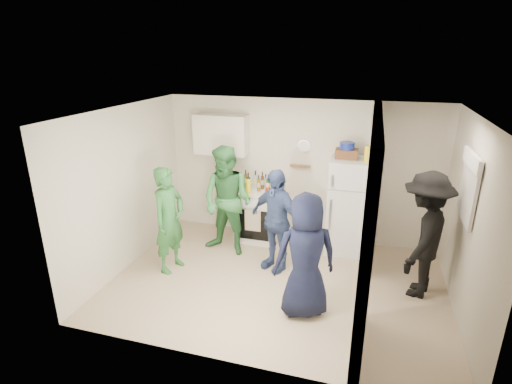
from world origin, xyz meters
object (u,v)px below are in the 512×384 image
at_px(fridge, 348,206).
at_px(person_green_left, 169,220).
at_px(blue_bowl, 347,146).
at_px(stove, 258,215).
at_px(yellow_cup_stack_top, 367,154).
at_px(person_nook, 424,235).
at_px(person_navy, 305,256).
at_px(person_denim, 276,220).
at_px(person_green_center, 227,201).
at_px(wicker_basket, 347,154).

xyz_separation_m(fridge, person_green_left, (-2.57, -1.38, 0.02)).
distance_m(blue_bowl, person_green_left, 3.02).
distance_m(stove, person_green_left, 1.77).
xyz_separation_m(yellow_cup_stack_top, person_nook, (0.84, -0.92, -0.85)).
height_order(yellow_cup_stack_top, person_navy, yellow_cup_stack_top).
relative_size(person_denim, person_nook, 0.91).
distance_m(fridge, person_nook, 1.47).
bearing_deg(fridge, person_denim, -138.64).
bearing_deg(person_green_left, person_nook, -72.00).
height_order(blue_bowl, person_nook, blue_bowl).
height_order(fridge, blue_bowl, blue_bowl).
bearing_deg(person_green_left, fridge, -49.47).
height_order(person_green_left, person_green_center, person_green_center).
xyz_separation_m(wicker_basket, person_green_left, (-2.47, -1.43, -0.86)).
xyz_separation_m(person_green_center, person_nook, (2.97, -0.41, -0.03)).
relative_size(stove, person_green_center, 0.51).
xyz_separation_m(stove, yellow_cup_stack_top, (1.78, -0.13, 1.27)).
bearing_deg(person_navy, person_nook, -172.32).
distance_m(fridge, wicker_basket, 0.89).
bearing_deg(person_green_center, person_navy, -29.77).
relative_size(stove, person_denim, 0.57).
relative_size(person_green_left, person_green_center, 0.90).
distance_m(person_green_left, person_denim, 1.62).
height_order(person_green_left, person_denim, person_green_left).
distance_m(person_green_left, person_navy, 2.24).
bearing_deg(stove, person_nook, -21.74).
relative_size(fridge, yellow_cup_stack_top, 6.45).
height_order(fridge, person_denim, person_denim).
height_order(fridge, person_nook, person_nook).
bearing_deg(person_denim, blue_bowl, 73.43).
bearing_deg(person_nook, person_green_center, -78.80).
xyz_separation_m(person_green_left, person_denim, (1.54, 0.48, -0.02)).
height_order(stove, person_denim, person_denim).
bearing_deg(wicker_basket, person_navy, -98.65).
height_order(fridge, yellow_cup_stack_top, yellow_cup_stack_top).
distance_m(blue_bowl, person_navy, 2.22).
height_order(wicker_basket, blue_bowl, blue_bowl).
height_order(stove, yellow_cup_stack_top, yellow_cup_stack_top).
height_order(blue_bowl, person_denim, blue_bowl).
bearing_deg(person_green_left, wicker_basket, -47.64).
relative_size(person_green_center, person_denim, 1.13).
bearing_deg(blue_bowl, person_navy, -98.65).
xyz_separation_m(person_green_left, person_green_center, (0.66, 0.77, 0.09)).
distance_m(wicker_basket, person_nook, 1.77).
bearing_deg(stove, person_denim, -60.16).
xyz_separation_m(stove, person_green_center, (-0.35, -0.64, 0.45)).
height_order(yellow_cup_stack_top, person_nook, yellow_cup_stack_top).
bearing_deg(person_navy, blue_bowl, -122.57).
height_order(person_denim, person_navy, person_navy).
bearing_deg(person_nook, stove, -92.73).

